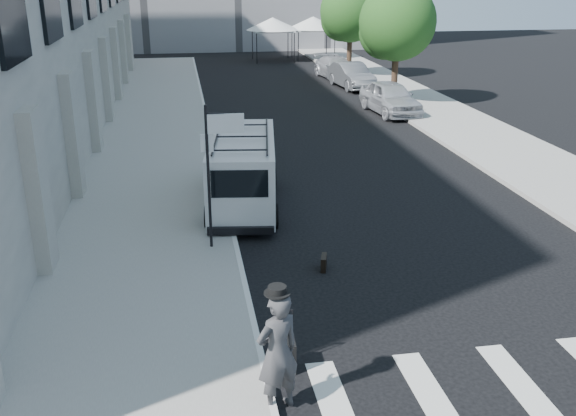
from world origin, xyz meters
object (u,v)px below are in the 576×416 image
object	(u,v)px
parked_car_a	(390,98)
parked_car_b	(351,76)
parked_car_c	(336,68)
suitcase	(288,355)
cargo_van	(243,170)
businessman	(278,353)
briefcase	(324,263)

from	to	relation	value
parked_car_a	parked_car_b	distance (m)	7.25
parked_car_b	parked_car_c	bearing A→B (deg)	84.03
suitcase	cargo_van	distance (m)	8.43
suitcase	cargo_van	bearing A→B (deg)	92.54
cargo_van	parked_car_b	world-z (taller)	cargo_van
suitcase	cargo_van	world-z (taller)	cargo_van
parked_car_a	parked_car_b	size ratio (longest dim) A/B	1.03
parked_car_b	businessman	bearing A→B (deg)	-113.50
parked_car_a	parked_car_c	xyz separation A→B (m)	(-0.03, 10.85, -0.10)
cargo_van	suitcase	bearing A→B (deg)	-83.10
cargo_van	parked_car_b	distance (m)	20.70
parked_car_a	parked_car_b	xyz separation A→B (m)	(-0.00, 7.25, -0.05)
cargo_van	parked_car_a	distance (m)	14.35
briefcase	parked_car_b	xyz separation A→B (m)	(6.89, 23.58, 0.55)
briefcase	cargo_van	world-z (taller)	cargo_van
parked_car_b	parked_car_c	size ratio (longest dim) A/B	0.95
businessman	briefcase	xyz separation A→B (m)	(1.81, 4.78, -0.85)
suitcase	parked_car_a	size ratio (longest dim) A/B	0.24
businessman	briefcase	distance (m)	5.18
briefcase	parked_car_b	bearing A→B (deg)	89.60
briefcase	suitcase	distance (m)	4.06
parked_car_b	suitcase	bearing A→B (deg)	-113.45
suitcase	parked_car_b	world-z (taller)	parked_car_b
briefcase	parked_car_c	size ratio (longest dim) A/B	0.10
businessman	parked_car_b	distance (m)	29.67
cargo_van	parked_car_c	world-z (taller)	cargo_van
businessman	parked_car_a	xyz separation A→B (m)	(8.70, 21.11, -0.24)
suitcase	parked_car_b	xyz separation A→B (m)	(8.37, 27.36, 0.44)
businessman	suitcase	distance (m)	1.28
suitcase	parked_car_a	bearing A→B (deg)	70.57
cargo_van	parked_car_a	xyz separation A→B (m)	(8.28, 11.72, -0.32)
briefcase	cargo_van	size ratio (longest dim) A/B	0.08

